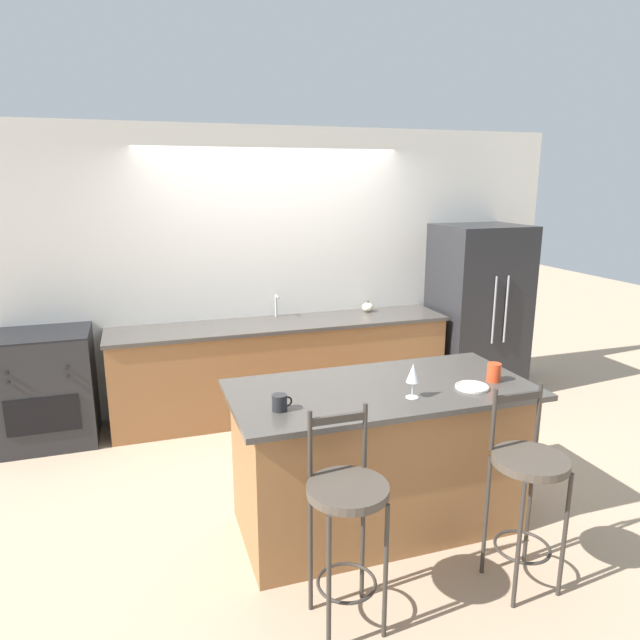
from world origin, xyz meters
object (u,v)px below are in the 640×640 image
at_px(coffee_mug, 280,403).
at_px(refrigerator, 477,310).
at_px(oven_range, 47,388).
at_px(bar_stool_near, 347,512).
at_px(pumpkin_decoration, 368,307).
at_px(bar_stool_far, 527,481).
at_px(wine_glass, 413,374).
at_px(dinner_plate, 472,387).
at_px(tumbler_cup, 494,372).

bearing_deg(coffee_mug, refrigerator, 38.35).
relative_size(oven_range, coffee_mug, 8.27).
height_order(bar_stool_near, pumpkin_decoration, bar_stool_near).
bearing_deg(coffee_mug, bar_stool_far, -27.25).
bearing_deg(wine_glass, coffee_mug, 175.86).
distance_m(bar_stool_near, pumpkin_decoration, 3.21).
distance_m(coffee_mug, pumpkin_decoration, 2.76).
bearing_deg(oven_range, bar_stool_near, -58.49).
relative_size(dinner_plate, wine_glass, 1.00).
bearing_deg(wine_glass, bar_stool_near, -139.01).
height_order(oven_range, tumbler_cup, tumbler_cup).
bearing_deg(wine_glass, oven_range, 136.00).
distance_m(oven_range, coffee_mug, 2.69).
height_order(bar_stool_far, coffee_mug, bar_stool_far).
relative_size(bar_stool_near, bar_stool_far, 1.00).
xyz_separation_m(dinner_plate, pumpkin_decoration, (0.29, 2.35, -0.01)).
xyz_separation_m(bar_stool_far, tumbler_cup, (0.21, 0.66, 0.38)).
xyz_separation_m(refrigerator, oven_range, (-4.16, 0.06, -0.40)).
bearing_deg(pumpkin_decoration, wine_glass, -106.76).
relative_size(refrigerator, tumbler_cup, 14.75).
xyz_separation_m(refrigerator, bar_stool_near, (-2.47, -2.69, -0.25)).
distance_m(bar_stool_far, wine_glass, 0.84).
bearing_deg(bar_stool_near, tumbler_cup, 26.70).
height_order(dinner_plate, pumpkin_decoration, pumpkin_decoration).
distance_m(dinner_plate, pumpkin_decoration, 2.36).
height_order(dinner_plate, coffee_mug, coffee_mug).
bearing_deg(bar_stool_near, pumpkin_decoration, 65.45).
bearing_deg(refrigerator, coffee_mug, -141.65).
height_order(dinner_plate, wine_glass, wine_glass).
distance_m(oven_range, bar_stool_far, 3.89).
distance_m(bar_stool_far, tumbler_cup, 0.79).
relative_size(oven_range, bar_stool_far, 0.86).
distance_m(dinner_plate, tumbler_cup, 0.22).
bearing_deg(dinner_plate, refrigerator, 56.09).
height_order(bar_stool_far, wine_glass, wine_glass).
xyz_separation_m(dinner_plate, coffee_mug, (-1.22, 0.03, 0.04)).
relative_size(bar_stool_far, dinner_plate, 5.40).
relative_size(oven_range, pumpkin_decoration, 8.28).
bearing_deg(bar_stool_far, wine_glass, 126.31).
height_order(oven_range, dinner_plate, oven_range).
bearing_deg(dinner_plate, coffee_mug, 178.51).
height_order(bar_stool_far, tumbler_cup, bar_stool_far).
bearing_deg(oven_range, dinner_plate, -38.83).
bearing_deg(coffee_mug, tumbler_cup, 1.35).
height_order(refrigerator, bar_stool_far, refrigerator).
xyz_separation_m(dinner_plate, tumbler_cup, (0.20, 0.07, 0.05)).
bearing_deg(refrigerator, oven_range, 179.13).
height_order(refrigerator, oven_range, refrigerator).
bearing_deg(bar_stool_near, oven_range, 121.51).
bearing_deg(pumpkin_decoration, bar_stool_far, -95.81).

